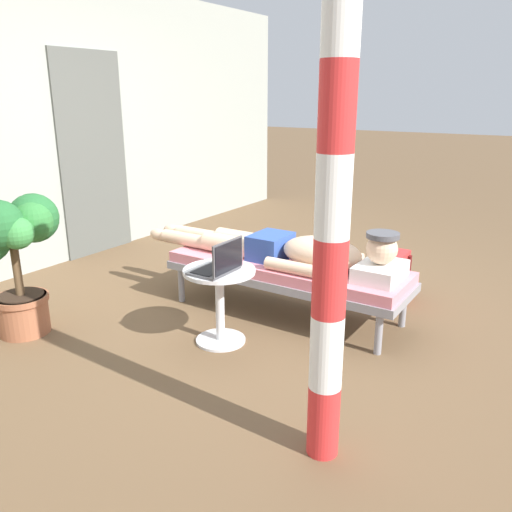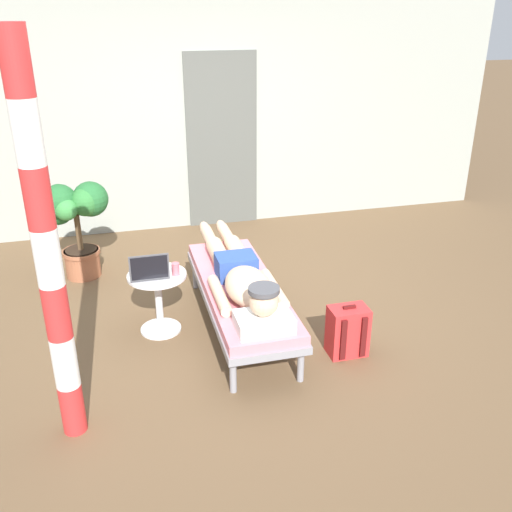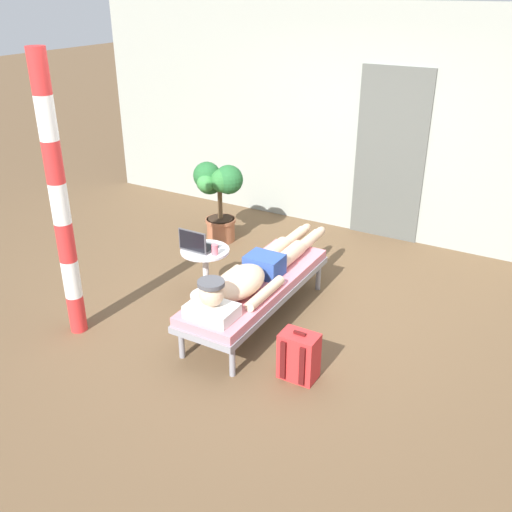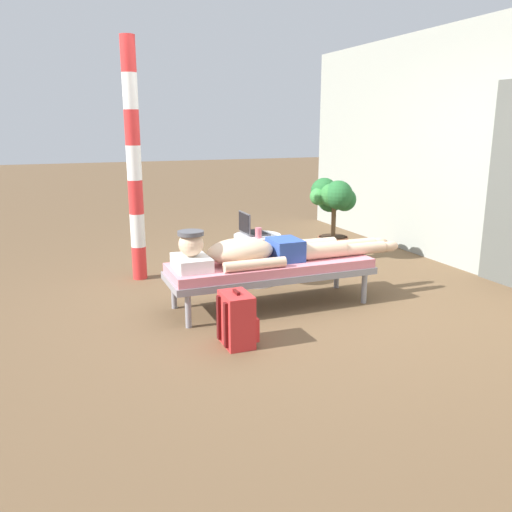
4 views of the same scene
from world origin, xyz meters
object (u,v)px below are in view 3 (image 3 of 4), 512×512
Objects in this scene: laptop at (197,244)px; drink_glass at (215,250)px; person_reclining at (254,273)px; porch_post at (60,203)px; potted_plant at (219,189)px; lounge_chair at (257,287)px; backpack at (299,356)px; side_table at (206,265)px.

drink_glass is at bearing 0.67° from laptop.
person_reclining is 7.00× the size of laptop.
potted_plant is at bearing 89.52° from porch_post.
backpack is (0.72, -0.58, -0.15)m from lounge_chair.
backpack is (0.72, -0.52, -0.32)m from person_reclining.
side_table is at bearing 168.42° from lounge_chair.
lounge_chair is 3.57× the size of side_table.
laptop is at bearing -65.47° from potted_plant.
porch_post is (-0.82, -1.04, 0.65)m from drink_glass.
drink_glass is (-0.51, 0.14, 0.06)m from person_reclining.
side_table is 1.23× the size of backpack.
laptop is at bearing 168.88° from person_reclining.
side_table is at bearing 40.52° from laptop.
laptop is 1.42m from potted_plant.
side_table is (-0.66, 0.14, 0.01)m from lounge_chair.
backpack is at bearing 10.43° from porch_post.
potted_plant reaches higher than side_table.
porch_post is (-0.02, -2.33, 0.57)m from potted_plant.
potted_plant is at bearing 114.53° from laptop.
lounge_chair is 18.23× the size of drink_glass.
laptop is at bearing -139.48° from side_table.
potted_plant reaches higher than drink_glass.
laptop reaches higher than lounge_chair.
laptop is (-0.72, 0.14, 0.06)m from person_reclining.
backpack is at bearing -27.38° from side_table.
laptop is at bearing 173.34° from lounge_chair.
side_table reaches higher than lounge_chair.
side_table is 0.21× the size of porch_post.
drink_glass is at bearing -18.03° from side_table.
drink_glass is at bearing -58.18° from potted_plant.
laptop reaches higher than drink_glass.
potted_plant is at bearing 133.65° from lounge_chair.
side_table is 0.24m from laptop.
drink_glass is at bearing 170.38° from lounge_chair.
side_table is 1.43m from potted_plant.
person_reclining is 2.20× the size of potted_plant.
potted_plant reaches higher than laptop.
drink_glass is 0.04× the size of porch_post.
person_reclining is 21.20× the size of drink_glass.
lounge_chair is 0.76× the size of porch_post.
lounge_chair is 0.67m from side_table.
laptop reaches higher than person_reclining.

